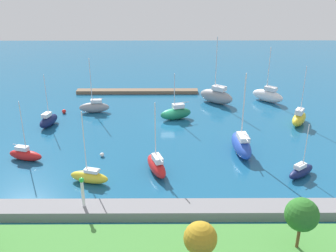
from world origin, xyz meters
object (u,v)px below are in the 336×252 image
at_px(sailboat_navy_lone_north, 49,120).
at_px(sailboat_yellow_lone_south, 299,118).
at_px(sailboat_navy_near_pier, 301,171).
at_px(pier_dock, 137,91).
at_px(park_tree_east, 302,215).
at_px(harbor_beacon, 82,190).
at_px(sailboat_red_mid_basin, 156,165).
at_px(park_tree_midwest, 200,238).
at_px(sailboat_red_by_breakwater, 25,154).
at_px(sailboat_gray_center_basin, 94,107).
at_px(mooring_buoy_red, 64,111).
at_px(sailboat_green_west_end, 176,113).
at_px(sailboat_gray_far_north, 216,96).
at_px(sailboat_yellow_along_channel, 89,176).
at_px(sailboat_white_east_end, 268,95).
at_px(mooring_buoy_white, 102,155).
at_px(sailboat_blue_off_beacon, 241,145).

bearing_deg(sailboat_navy_lone_north, sailboat_yellow_lone_south, -73.23).
bearing_deg(sailboat_navy_near_pier, pier_dock, 85.79).
bearing_deg(park_tree_east, harbor_beacon, -16.45).
height_order(pier_dock, sailboat_red_mid_basin, sailboat_red_mid_basin).
bearing_deg(park_tree_midwest, sailboat_navy_near_pier, -130.29).
height_order(sailboat_navy_lone_north, sailboat_red_by_breakwater, sailboat_navy_lone_north).
distance_m(sailboat_gray_center_basin, mooring_buoy_red, 5.97).
bearing_deg(sailboat_navy_lone_north, pier_dock, -21.51).
distance_m(sailboat_navy_lone_north, sailboat_green_west_end, 23.13).
xyz_separation_m(sailboat_navy_lone_north, sailboat_red_by_breakwater, (-0.14, 13.04, -0.16)).
bearing_deg(pier_dock, sailboat_gray_center_basin, 58.16).
bearing_deg(sailboat_gray_far_north, sailboat_red_by_breakwater, 76.48).
height_order(park_tree_midwest, sailboat_yellow_along_channel, sailboat_yellow_along_channel).
relative_size(harbor_beacon, sailboat_gray_center_basin, 0.35).
distance_m(park_tree_east, sailboat_gray_center_basin, 48.64).
height_order(sailboat_navy_lone_north, sailboat_white_east_end, sailboat_white_east_end).
bearing_deg(sailboat_yellow_lone_south, sailboat_white_east_end, 43.27).
distance_m(harbor_beacon, park_tree_midwest, 15.83).
distance_m(park_tree_midwest, sailboat_gray_center_basin, 46.39).
bearing_deg(sailboat_yellow_along_channel, mooring_buoy_white, -79.05).
bearing_deg(sailboat_navy_near_pier, mooring_buoy_red, 109.35).
xyz_separation_m(park_tree_east, sailboat_white_east_end, (-8.24, -46.40, -3.36)).
bearing_deg(park_tree_east, sailboat_red_by_breakwater, -30.90).
distance_m(park_tree_midwest, sailboat_red_mid_basin, 20.06).
height_order(pier_dock, sailboat_navy_near_pier, sailboat_navy_near_pier).
xyz_separation_m(sailboat_yellow_lone_south, mooring_buoy_white, (33.77, 12.44, -0.94)).
bearing_deg(sailboat_navy_lone_north, harbor_beacon, -140.42).
distance_m(sailboat_red_mid_basin, sailboat_gray_far_north, 31.31).
relative_size(sailboat_white_east_end, sailboat_blue_off_beacon, 0.91).
distance_m(sailboat_gray_center_basin, sailboat_yellow_lone_south, 38.56).
distance_m(sailboat_gray_far_north, mooring_buoy_red, 30.93).
height_order(pier_dock, sailboat_navy_lone_north, sailboat_navy_lone_north).
bearing_deg(sailboat_navy_near_pier, sailboat_white_east_end, 46.47).
xyz_separation_m(sailboat_green_west_end, sailboat_gray_far_north, (-8.62, -9.00, 0.35)).
bearing_deg(pier_dock, mooring_buoy_red, 43.08).
distance_m(sailboat_yellow_along_channel, sailboat_blue_off_beacon, 23.43).
xyz_separation_m(park_tree_midwest, sailboat_red_mid_basin, (4.44, -19.31, -3.10)).
xyz_separation_m(harbor_beacon, sailboat_navy_near_pier, (-28.05, -8.69, -2.56)).
xyz_separation_m(park_tree_east, sailboat_gray_center_basin, (27.14, -40.21, -3.63)).
height_order(harbor_beacon, sailboat_yellow_along_channel, sailboat_yellow_along_channel).
bearing_deg(sailboat_navy_lone_north, sailboat_navy_near_pier, -98.29).
bearing_deg(harbor_beacon, sailboat_blue_off_beacon, -143.16).
bearing_deg(pier_dock, sailboat_blue_off_beacon, 121.08).
bearing_deg(sailboat_blue_off_beacon, sailboat_green_west_end, 30.66).
xyz_separation_m(park_tree_midwest, sailboat_white_east_end, (-18.30, -49.21, -2.87)).
relative_size(sailboat_yellow_lone_south, sailboat_gray_far_north, 0.78).
bearing_deg(sailboat_gray_center_basin, pier_dock, -125.92).
bearing_deg(sailboat_green_west_end, sailboat_gray_center_basin, -31.56).
height_order(sailboat_green_west_end, mooring_buoy_red, sailboat_green_west_end).
height_order(sailboat_white_east_end, sailboat_blue_off_beacon, sailboat_blue_off_beacon).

